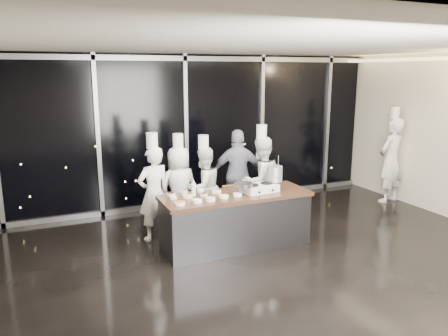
# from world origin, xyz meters

# --- Properties ---
(ground) EXTENTS (9.00, 9.00, 0.00)m
(ground) POSITION_xyz_m (0.00, 0.00, 0.00)
(ground) COLOR black
(ground) RESTS_ON ground
(room_shell) EXTENTS (9.02, 7.02, 3.21)m
(room_shell) POSITION_xyz_m (0.18, 0.00, 2.25)
(room_shell) COLOR beige
(room_shell) RESTS_ON ground
(window_wall) EXTENTS (8.90, 0.11, 3.20)m
(window_wall) POSITION_xyz_m (0.00, 3.43, 1.60)
(window_wall) COLOR black
(window_wall) RESTS_ON ground
(demo_counter) EXTENTS (2.46, 0.86, 0.90)m
(demo_counter) POSITION_xyz_m (0.00, 0.90, 0.45)
(demo_counter) COLOR #39393E
(demo_counter) RESTS_ON ground
(stove) EXTENTS (0.61, 0.42, 0.14)m
(stove) POSITION_xyz_m (0.42, 0.87, 0.96)
(stove) COLOR silver
(stove) RESTS_ON demo_counter
(frying_pan) EXTENTS (0.53, 0.33, 0.05)m
(frying_pan) POSITION_xyz_m (0.09, 0.82, 1.07)
(frying_pan) COLOR slate
(frying_pan) RESTS_ON stove
(stock_pot) EXTENTS (0.28, 0.28, 0.26)m
(stock_pot) POSITION_xyz_m (0.73, 0.91, 1.17)
(stock_pot) COLOR #B2B2B4
(stock_pot) RESTS_ON stove
(prep_bowls) EXTENTS (1.15, 0.70, 0.05)m
(prep_bowls) POSITION_xyz_m (-0.61, 0.93, 0.93)
(prep_bowls) COLOR white
(prep_bowls) RESTS_ON demo_counter
(squeeze_bottle) EXTENTS (0.07, 0.07, 0.26)m
(squeeze_bottle) POSITION_xyz_m (-0.66, 1.08, 1.02)
(squeeze_bottle) COLOR silver
(squeeze_bottle) RESTS_ON demo_counter
(chef_far_left) EXTENTS (0.67, 0.53, 1.86)m
(chef_far_left) POSITION_xyz_m (-1.15, 1.74, 0.84)
(chef_far_left) COLOR silver
(chef_far_left) RESTS_ON ground
(chef_left) EXTENTS (0.82, 0.61, 1.76)m
(chef_left) POSITION_xyz_m (-0.58, 2.12, 0.78)
(chef_left) COLOR silver
(chef_left) RESTS_ON ground
(chef_center) EXTENTS (0.87, 0.77, 1.72)m
(chef_center) POSITION_xyz_m (-0.13, 2.02, 0.76)
(chef_center) COLOR silver
(chef_center) RESTS_ON ground
(guest) EXTENTS (1.12, 0.78, 1.77)m
(guest) POSITION_xyz_m (0.63, 2.14, 0.88)
(guest) COLOR #161A3E
(guest) RESTS_ON ground
(chef_right) EXTENTS (0.92, 0.78, 1.90)m
(chef_right) POSITION_xyz_m (0.89, 1.70, 0.84)
(chef_right) COLOR silver
(chef_right) RESTS_ON ground
(chef_side) EXTENTS (0.78, 0.61, 2.10)m
(chef_side) POSITION_xyz_m (4.20, 1.86, 0.95)
(chef_side) COLOR silver
(chef_side) RESTS_ON ground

